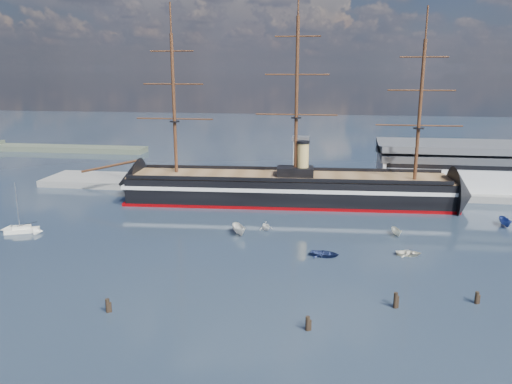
# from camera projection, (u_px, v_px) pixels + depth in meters

# --- Properties ---
(ground) EXTENTS (600.00, 600.00, 0.00)m
(ground) POSITION_uv_depth(u_px,v_px,m) (279.00, 224.00, 121.01)
(ground) COLOR #202C3B
(ground) RESTS_ON ground
(quay) EXTENTS (180.00, 18.00, 2.00)m
(quay) POSITION_uv_depth(u_px,v_px,m) (323.00, 190.00, 154.16)
(quay) COLOR slate
(quay) RESTS_ON ground
(warehouse) EXTENTS (63.00, 21.00, 11.60)m
(warehouse) POSITION_uv_depth(u_px,v_px,m) (485.00, 167.00, 149.27)
(warehouse) COLOR #B7BABC
(warehouse) RESTS_ON ground
(quay_tower) EXTENTS (5.00, 5.00, 15.00)m
(quay_tower) POSITION_uv_depth(u_px,v_px,m) (300.00, 161.00, 149.93)
(quay_tower) COLOR silver
(quay_tower) RESTS_ON ground
(shoreline) EXTENTS (120.00, 10.00, 4.00)m
(shoreline) POSITION_uv_depth(u_px,v_px,m) (2.00, 147.00, 231.67)
(shoreline) COLOR #3F4C38
(shoreline) RESTS_ON ground
(warship) EXTENTS (113.31, 21.28, 53.94)m
(warship) POSITION_uv_depth(u_px,v_px,m) (282.00, 188.00, 139.44)
(warship) COLOR black
(warship) RESTS_ON ground
(sailboat) EXTENTS (7.61, 4.87, 11.76)m
(sailboat) POSITION_uv_depth(u_px,v_px,m) (22.00, 229.00, 114.30)
(sailboat) COLOR silver
(sailboat) RESTS_ON ground
(motorboat_a) EXTENTS (7.56, 5.62, 2.86)m
(motorboat_a) POSITION_uv_depth(u_px,v_px,m) (239.00, 235.00, 113.02)
(motorboat_a) COLOR white
(motorboat_a) RESTS_ON ground
(motorboat_b) EXTENTS (1.86, 3.70, 1.66)m
(motorboat_b) POSITION_uv_depth(u_px,v_px,m) (325.00, 256.00, 99.96)
(motorboat_b) COLOR navy
(motorboat_b) RESTS_ON ground
(motorboat_c) EXTENTS (5.39, 3.03, 2.04)m
(motorboat_c) POSITION_uv_depth(u_px,v_px,m) (396.00, 236.00, 112.45)
(motorboat_c) COLOR silver
(motorboat_c) RESTS_ON ground
(motorboat_d) EXTENTS (6.51, 4.94, 2.19)m
(motorboat_d) POSITION_uv_depth(u_px,v_px,m) (266.00, 230.00, 116.55)
(motorboat_d) COLOR white
(motorboat_d) RESTS_ON ground
(motorboat_e) EXTENTS (1.41, 3.18, 1.46)m
(motorboat_e) POSITION_uv_depth(u_px,v_px,m) (409.00, 255.00, 100.46)
(motorboat_e) COLOR white
(motorboat_e) RESTS_ON ground
(motorboat_f) EXTENTS (6.45, 2.59, 2.55)m
(motorboat_f) POSITION_uv_depth(u_px,v_px,m) (505.00, 226.00, 118.97)
(motorboat_f) COLOR #2D428A
(motorboat_f) RESTS_ON ground
(piling_near_left) EXTENTS (0.64, 0.64, 2.93)m
(piling_near_left) POSITION_uv_depth(u_px,v_px,m) (108.00, 312.00, 77.06)
(piling_near_left) COLOR black
(piling_near_left) RESTS_ON ground
(piling_near_mid) EXTENTS (0.64, 0.64, 2.88)m
(piling_near_mid) POSITION_uv_depth(u_px,v_px,m) (307.00, 330.00, 71.71)
(piling_near_mid) COLOR black
(piling_near_mid) RESTS_ON ground
(piling_near_right) EXTENTS (0.64, 0.64, 3.29)m
(piling_near_right) POSITION_uv_depth(u_px,v_px,m) (395.00, 308.00, 78.43)
(piling_near_right) COLOR black
(piling_near_right) RESTS_ON ground
(piling_far_right) EXTENTS (0.64, 0.64, 2.72)m
(piling_far_right) POSITION_uv_depth(u_px,v_px,m) (476.00, 303.00, 79.90)
(piling_far_right) COLOR black
(piling_far_right) RESTS_ON ground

